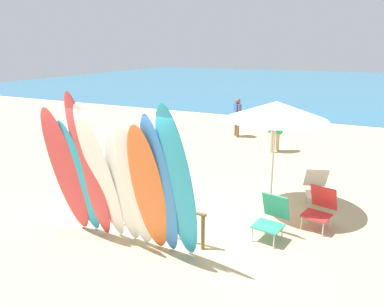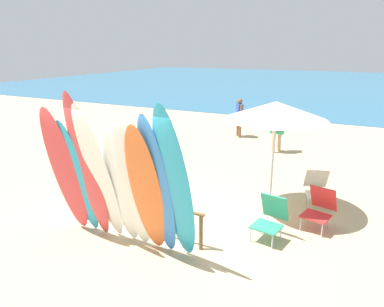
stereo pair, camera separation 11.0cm
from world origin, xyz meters
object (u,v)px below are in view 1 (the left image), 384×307
Objects in this scene: beach_chair_red at (320,206)px; beach_chair_striped at (272,216)px; beachgoer_strolling at (276,124)px; surfboard_white_5 at (134,189)px; surfboard_blue_7 at (160,189)px; surfboard_white_3 at (101,177)px; beach_umbrella at (276,110)px; surfboard_teal_8 at (178,187)px; surfboard_rack at (140,207)px; surfboard_red_0 at (66,173)px; beach_chair_blue at (317,186)px; surfboard_red_2 at (89,170)px; surfboard_orange_6 at (149,192)px; surfboard_white_4 at (123,189)px; surfboard_teal_1 at (79,179)px; beachgoer_midbeach at (237,115)px.

beach_chair_striped is (-0.75, -0.84, 0.00)m from beach_chair_red.
beachgoer_strolling reaches higher than beach_chair_red.
surfboard_blue_7 reaches higher than surfboard_white_5.
beach_umbrella is at bearing 53.58° from surfboard_white_3.
surfboard_teal_8 is at bearing -115.40° from beach_chair_red.
surfboard_rack is 1.04× the size of surfboard_red_0.
surfboard_red_2 is at bearing -152.06° from beach_chair_blue.
beachgoer_strolling is (0.97, 6.70, 0.42)m from surfboard_rack.
surfboard_red_2 is 1.20× the size of beach_umbrella.
surfboard_white_4 is at bearing 162.94° from surfboard_orange_6.
surfboard_teal_1 reaches higher than beach_chair_red.
surfboard_rack is 8.24m from beachgoer_midbeach.
surfboard_white_4 is at bearing 5.26° from surfboard_teal_1.
surfboard_teal_1 reaches higher than surfboard_rack.
beach_chair_red is at bearing 24.71° from surfboard_red_0.
surfboard_red_2 reaches higher than beach_chair_red.
surfboard_white_5 reaches higher than surfboard_white_4.
surfboard_teal_1 reaches higher than beachgoer_midbeach.
beach_chair_blue is 2.02m from beach_chair_striped.
surfboard_orange_6 is at bearing -11.47° from surfboard_white_4.
surfboard_blue_7 is 3.35m from beach_chair_red.
surfboard_blue_7 reaches higher than beach_chair_red.
surfboard_teal_8 is 1.69× the size of beachgoer_strolling.
surfboard_white_3 is 0.43m from surfboard_white_4.
surfboard_blue_7 is 3.21× the size of beach_chair_red.
beach_chair_striped is at bearing 58.59° from surfboard_teal_8.
surfboard_white_4 reaches higher than beachgoer_midbeach.
surfboard_red_2 is 3.43× the size of beach_chair_striped.
surfboard_teal_1 is 7.50m from beachgoer_strolling.
beach_chair_blue is (2.79, 3.41, -0.68)m from surfboard_white_4.
surfboard_white_5 is (0.88, 0.06, -0.22)m from surfboard_red_2.
surfboard_teal_8 is (1.46, 0.03, 0.05)m from surfboard_white_3.
surfboard_white_3 is 1.15m from surfboard_blue_7.
beach_umbrella is at bearing 33.50° from beachgoer_strolling.
surfboard_teal_8 is at bearing -107.04° from beach_umbrella.
surfboard_blue_7 reaches higher than beach_chair_blue.
surfboard_red_2 reaches higher than surfboard_white_4.
beach_chair_red is (2.40, 2.42, -0.77)m from surfboard_orange_6.
surfboard_white_3 reaches higher than beach_chair_striped.
surfboard_red_2 reaches higher than surfboard_rack.
beachgoer_strolling is 2.04× the size of beach_chair_red.
surfboard_blue_7 reaches higher than beach_umbrella.
surfboard_white_4 reaches higher than beach_chair_red.
surfboard_white_4 is (0.92, 0.05, -0.05)m from surfboard_teal_1.
surfboard_blue_7 is at bearing -4.38° from surfboard_red_0.
surfboard_white_5 is at bearing -132.53° from beach_chair_striped.
surfboard_teal_1 is at bearing -136.03° from beach_chair_red.
beach_chair_red is at bearing 33.36° from surfboard_teal_1.
surfboard_rack is at bearing 92.27° from surfboard_white_4.
beachgoer_strolling is 5.35m from beach_chair_red.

